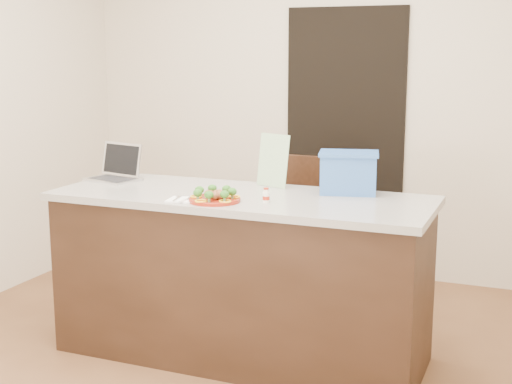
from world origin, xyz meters
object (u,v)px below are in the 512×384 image
at_px(napkin, 182,199).
at_px(yogurt_bottle, 266,196).
at_px(island, 241,276).
at_px(laptop, 117,170).
at_px(chair, 306,224).
at_px(plate, 215,200).
at_px(blue_box, 348,172).

relative_size(napkin, yogurt_bottle, 1.79).
distance_m(island, yogurt_bottle, 0.55).
relative_size(laptop, chair, 0.34).
distance_m(plate, yogurt_bottle, 0.27).
relative_size(napkin, laptop, 0.40).
bearing_deg(blue_box, yogurt_bottle, -141.91).
height_order(island, chair, chair).
distance_m(plate, napkin, 0.18).
distance_m(island, blue_box, 0.82).
xyz_separation_m(island, napkin, (-0.22, -0.25, 0.46)).
bearing_deg(blue_box, plate, -153.49).
relative_size(island, chair, 2.06).
bearing_deg(chair, plate, -94.96).
relative_size(island, napkin, 14.90).
height_order(island, blue_box, blue_box).
relative_size(island, yogurt_bottle, 26.69).
bearing_deg(plate, napkin, -169.93).
bearing_deg(plate, blue_box, 39.76).
relative_size(plate, laptop, 0.78).
relative_size(plate, blue_box, 0.74).
height_order(laptop, chair, laptop).
distance_m(napkin, blue_box, 0.91).
height_order(napkin, yogurt_bottle, yogurt_bottle).
bearing_deg(yogurt_bottle, chair, 96.63).
xyz_separation_m(napkin, blue_box, (0.75, 0.51, 0.11)).
height_order(plate, napkin, plate).
distance_m(island, napkin, 0.57).
bearing_deg(laptop, chair, 49.63).
bearing_deg(napkin, chair, 74.52).
bearing_deg(napkin, plate, 10.07).
bearing_deg(chair, laptop, -140.86).
height_order(yogurt_bottle, blue_box, blue_box).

